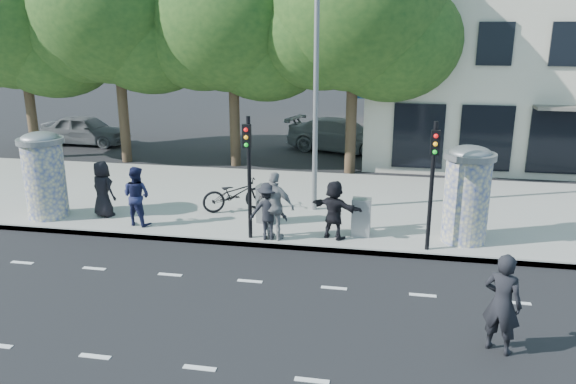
% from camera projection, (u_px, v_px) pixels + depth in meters
% --- Properties ---
extents(ground, '(120.00, 120.00, 0.00)m').
position_uv_depth(ground, '(234.00, 309.00, 11.96)').
color(ground, black).
rests_on(ground, ground).
extents(sidewalk, '(40.00, 8.00, 0.15)m').
position_uv_depth(sidewalk, '(294.00, 203.00, 19.02)').
color(sidewalk, gray).
rests_on(sidewalk, ground).
extents(curb, '(40.00, 0.10, 0.16)m').
position_uv_depth(curb, '(269.00, 245.00, 15.29)').
color(curb, slate).
rests_on(curb, ground).
extents(lane_dash_near, '(32.00, 0.12, 0.01)m').
position_uv_depth(lane_dash_near, '(200.00, 368.00, 9.89)').
color(lane_dash_near, silver).
rests_on(lane_dash_near, ground).
extents(lane_dash_far, '(32.00, 0.12, 0.01)m').
position_uv_depth(lane_dash_far, '(250.00, 281.00, 13.29)').
color(lane_dash_far, silver).
rests_on(lane_dash_far, ground).
extents(ad_column_left, '(1.36, 1.36, 2.65)m').
position_uv_depth(ad_column_left, '(44.00, 173.00, 17.04)').
color(ad_column_left, beige).
rests_on(ad_column_left, sidewalk).
extents(ad_column_right, '(1.36, 1.36, 2.65)m').
position_uv_depth(ad_column_right, '(467.00, 192.00, 15.06)').
color(ad_column_right, beige).
rests_on(ad_column_right, sidewalk).
extents(traffic_pole_near, '(0.22, 0.31, 3.40)m').
position_uv_depth(traffic_pole_near, '(249.00, 165.00, 15.02)').
color(traffic_pole_near, black).
rests_on(traffic_pole_near, sidewalk).
extents(traffic_pole_far, '(0.22, 0.31, 3.40)m').
position_uv_depth(traffic_pole_far, '(433.00, 174.00, 14.18)').
color(traffic_pole_far, black).
rests_on(traffic_pole_far, sidewalk).
extents(street_lamp, '(0.25, 0.93, 8.00)m').
position_uv_depth(street_lamp, '(316.00, 62.00, 16.74)').
color(street_lamp, slate).
rests_on(street_lamp, sidewalk).
extents(tree_far_left, '(7.20, 7.20, 9.26)m').
position_uv_depth(tree_far_left, '(19.00, 18.00, 24.30)').
color(tree_far_left, '#38281C').
rests_on(tree_far_left, ground).
extents(tree_mid_left, '(7.20, 7.20, 9.57)m').
position_uv_depth(tree_mid_left, '(115.00, 10.00, 23.42)').
color(tree_mid_left, '#38281C').
rests_on(tree_mid_left, ground).
extents(tree_near_left, '(6.80, 6.80, 8.97)m').
position_uv_depth(tree_near_left, '(232.00, 21.00, 22.86)').
color(tree_near_left, '#38281C').
rests_on(tree_near_left, ground).
extents(tree_center, '(7.00, 7.00, 9.30)m').
position_uv_depth(tree_center, '(354.00, 13.00, 21.54)').
color(tree_center, '#38281C').
rests_on(tree_center, ground).
extents(ped_a, '(1.00, 0.85, 1.74)m').
position_uv_depth(ped_a, '(103.00, 189.00, 17.21)').
color(ped_a, black).
rests_on(ped_a, sidewalk).
extents(ped_c, '(0.98, 0.84, 1.77)m').
position_uv_depth(ped_c, '(136.00, 196.00, 16.47)').
color(ped_c, '#1A1D41').
rests_on(ped_c, sidewalk).
extents(ped_d, '(1.11, 0.72, 1.61)m').
position_uv_depth(ped_d, '(268.00, 211.00, 15.35)').
color(ped_d, black).
rests_on(ped_d, sidewalk).
extents(ped_e, '(1.23, 0.87, 1.91)m').
position_uv_depth(ped_e, '(275.00, 206.00, 15.27)').
color(ped_e, gray).
rests_on(ped_e, sidewalk).
extents(ped_f, '(1.63, 1.10, 1.65)m').
position_uv_depth(ped_f, '(334.00, 210.00, 15.39)').
color(ped_f, black).
rests_on(ped_f, sidewalk).
extents(man_road, '(0.84, 0.75, 1.93)m').
position_uv_depth(man_road, '(502.00, 303.00, 10.18)').
color(man_road, black).
rests_on(man_road, ground).
extents(bicycle, '(1.67, 2.18, 1.10)m').
position_uv_depth(bicycle, '(235.00, 194.00, 17.83)').
color(bicycle, black).
rests_on(bicycle, sidewalk).
extents(cabinet_left, '(0.61, 0.49, 1.15)m').
position_uv_depth(cabinet_left, '(267.00, 204.00, 16.73)').
color(cabinet_left, slate).
rests_on(cabinet_left, sidewalk).
extents(cabinet_right, '(0.53, 0.39, 1.08)m').
position_uv_depth(cabinet_right, '(361.00, 217.00, 15.67)').
color(cabinet_right, gray).
rests_on(cabinet_right, sidewalk).
extents(car_left, '(2.01, 4.55, 1.52)m').
position_uv_depth(car_left, '(86.00, 130.00, 28.69)').
color(car_left, '#55595D').
rests_on(car_left, ground).
extents(car_right, '(3.60, 5.80, 1.57)m').
position_uv_depth(car_right, '(342.00, 135.00, 27.14)').
color(car_right, slate).
rests_on(car_right, ground).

